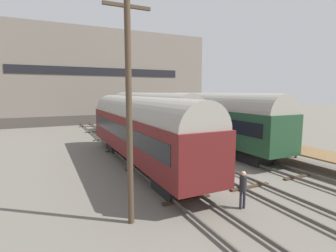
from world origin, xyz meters
TOP-DOWN VIEW (x-y plane):
  - ground_plane at (0.00, 0.00)m, footprint 200.00×200.00m
  - track_left at (-4.02, 0.00)m, footprint 2.60×60.00m
  - track_middle at (0.00, 0.00)m, footprint 2.60×60.00m
  - track_right at (4.02, 0.00)m, footprint 2.60×60.00m
  - train_car_green at (4.02, 5.91)m, footprint 2.95×15.61m
  - train_car_navy at (0.00, 12.60)m, footprint 3.13×18.97m
  - train_car_maroon at (-4.02, 3.79)m, footprint 2.85×17.17m
  - station_platform at (6.76, 0.45)m, footprint 2.84×12.44m
  - bench at (6.60, -0.16)m, footprint 1.40×0.40m
  - person_worker at (-2.18, -4.86)m, footprint 0.32×0.32m
  - utility_pole at (-7.11, -3.90)m, footprint 1.80×0.24m
  - warehouse_building at (-1.29, 35.04)m, footprint 38.07×11.27m

SIDE VIEW (x-z plane):
  - ground_plane at x=0.00m, z-range 0.00..0.00m
  - track_left at x=-4.02m, z-range 0.01..0.27m
  - track_middle at x=0.00m, z-range 0.01..0.27m
  - track_right at x=4.02m, z-range 0.01..0.27m
  - station_platform at x=6.76m, z-range 0.46..1.55m
  - person_worker at x=-2.18m, z-range 0.18..1.94m
  - bench at x=6.60m, z-range 1.12..2.03m
  - train_car_maroon at x=-4.02m, z-range 0.35..5.29m
  - train_car_navy at x=0.00m, z-range 0.34..5.49m
  - train_car_green at x=4.02m, z-range 0.35..5.50m
  - utility_pole at x=-7.11m, z-range 0.16..9.67m
  - warehouse_building at x=-1.29m, z-range 0.00..15.35m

